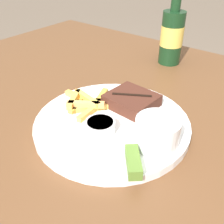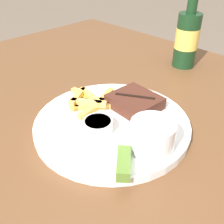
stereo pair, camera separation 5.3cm
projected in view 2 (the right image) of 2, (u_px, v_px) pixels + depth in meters
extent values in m
cube|color=brown|center=(112.00, 134.00, 0.56)|extent=(1.36, 1.09, 0.04)
cylinder|color=brown|center=(94.00, 96.00, 1.41)|extent=(0.06, 0.06, 0.69)
cylinder|color=white|center=(112.00, 124.00, 0.55)|extent=(0.32, 0.32, 0.01)
cylinder|color=white|center=(112.00, 121.00, 0.54)|extent=(0.32, 0.32, 0.00)
cube|color=#472319|center=(133.00, 101.00, 0.58)|extent=(0.11, 0.10, 0.03)
cube|color=black|center=(134.00, 95.00, 0.57)|extent=(0.08, 0.05, 0.00)
cube|color=#EBB24B|center=(89.00, 112.00, 0.55)|extent=(0.02, 0.06, 0.01)
cube|color=#D7BA4F|center=(91.00, 97.00, 0.58)|extent=(0.08, 0.03, 0.01)
cube|color=#DBA457|center=(105.00, 102.00, 0.59)|extent=(0.03, 0.05, 0.01)
cube|color=#DEA94F|center=(84.00, 101.00, 0.59)|extent=(0.05, 0.02, 0.01)
cube|color=gold|center=(92.00, 100.00, 0.59)|extent=(0.06, 0.04, 0.01)
cube|color=gold|center=(104.00, 98.00, 0.60)|extent=(0.04, 0.08, 0.01)
cube|color=#E6B953|center=(91.00, 107.00, 0.57)|extent=(0.06, 0.07, 0.01)
cube|color=#EBA949|center=(78.00, 97.00, 0.58)|extent=(0.05, 0.07, 0.01)
cube|color=#F2AB41|center=(83.00, 104.00, 0.58)|extent=(0.02, 0.07, 0.01)
cube|color=gold|center=(84.00, 96.00, 0.61)|extent=(0.08, 0.01, 0.01)
cube|color=#F3A55A|center=(88.00, 103.00, 0.56)|extent=(0.07, 0.06, 0.01)
cylinder|color=white|center=(152.00, 136.00, 0.45)|extent=(0.08, 0.08, 0.05)
cylinder|color=beige|center=(153.00, 126.00, 0.44)|extent=(0.07, 0.07, 0.01)
cylinder|color=silver|center=(98.00, 126.00, 0.50)|extent=(0.06, 0.06, 0.02)
cylinder|color=#B22319|center=(98.00, 122.00, 0.50)|extent=(0.05, 0.05, 0.01)
cube|color=#567A2D|center=(124.00, 163.00, 0.42)|extent=(0.06, 0.06, 0.02)
cube|color=#B7B7BC|center=(69.00, 112.00, 0.56)|extent=(0.09, 0.06, 0.00)
cube|color=#B7B7BC|center=(99.00, 118.00, 0.54)|extent=(0.03, 0.02, 0.00)
cube|color=#B7B7BC|center=(99.00, 117.00, 0.54)|extent=(0.03, 0.02, 0.00)
cube|color=#B7B7BC|center=(100.00, 116.00, 0.55)|extent=(0.03, 0.02, 0.00)
cylinder|color=#143319|center=(187.00, 41.00, 0.77)|extent=(0.07, 0.07, 0.16)
cylinder|color=gold|center=(187.00, 38.00, 0.76)|extent=(0.07, 0.07, 0.06)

